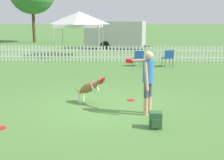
{
  "coord_description": "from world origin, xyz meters",
  "views": [
    {
      "loc": [
        0.63,
        -8.16,
        2.4
      ],
      "look_at": [
        0.24,
        0.02,
        0.77
      ],
      "focal_mm": 50.0,
      "sensor_mm": 36.0,
      "label": 1
    }
  ],
  "objects_px": {
    "folding_chair_center": "(139,57)",
    "equipment_trailer": "(116,34)",
    "handler_person": "(147,75)",
    "backpack_on_grass": "(156,120)",
    "frisbee_near_handler": "(131,100)",
    "folding_chair_blue_left": "(168,57)",
    "leaping_dog": "(90,87)",
    "frisbee_near_dog": "(1,128)",
    "canopy_tent_main": "(79,19)"
  },
  "relations": [
    {
      "from": "folding_chair_center",
      "to": "equipment_trailer",
      "type": "distance_m",
      "value": 9.09
    },
    {
      "from": "handler_person",
      "to": "backpack_on_grass",
      "type": "bearing_deg",
      "value": -141.85
    },
    {
      "from": "folding_chair_center",
      "to": "equipment_trailer",
      "type": "relative_size",
      "value": 0.15
    },
    {
      "from": "equipment_trailer",
      "to": "frisbee_near_handler",
      "type": "bearing_deg",
      "value": -76.38
    },
    {
      "from": "backpack_on_grass",
      "to": "folding_chair_center",
      "type": "height_order",
      "value": "folding_chair_center"
    },
    {
      "from": "handler_person",
      "to": "folding_chair_blue_left",
      "type": "bearing_deg",
      "value": 19.18
    },
    {
      "from": "leaping_dog",
      "to": "handler_person",
      "type": "bearing_deg",
      "value": 90.38
    },
    {
      "from": "frisbee_near_dog",
      "to": "folding_chair_blue_left",
      "type": "height_order",
      "value": "folding_chair_blue_left"
    },
    {
      "from": "frisbee_near_dog",
      "to": "backpack_on_grass",
      "type": "height_order",
      "value": "backpack_on_grass"
    },
    {
      "from": "folding_chair_center",
      "to": "handler_person",
      "type": "bearing_deg",
      "value": 74.99
    },
    {
      "from": "handler_person",
      "to": "canopy_tent_main",
      "type": "bearing_deg",
      "value": 46.58
    },
    {
      "from": "frisbee_near_dog",
      "to": "folding_chair_center",
      "type": "bearing_deg",
      "value": 69.99
    },
    {
      "from": "leaping_dog",
      "to": "folding_chair_center",
      "type": "xyz_separation_m",
      "value": [
        1.63,
        7.07,
        -0.0
      ]
    },
    {
      "from": "handler_person",
      "to": "leaping_dog",
      "type": "xyz_separation_m",
      "value": [
        -1.54,
        0.89,
        -0.53
      ]
    },
    {
      "from": "frisbee_near_dog",
      "to": "equipment_trailer",
      "type": "height_order",
      "value": "equipment_trailer"
    },
    {
      "from": "frisbee_near_dog",
      "to": "equipment_trailer",
      "type": "xyz_separation_m",
      "value": [
        1.87,
        18.15,
        1.14
      ]
    },
    {
      "from": "frisbee_near_handler",
      "to": "equipment_trailer",
      "type": "relative_size",
      "value": 0.04
    },
    {
      "from": "leaping_dog",
      "to": "folding_chair_blue_left",
      "type": "distance_m",
      "value": 7.63
    },
    {
      "from": "folding_chair_center",
      "to": "canopy_tent_main",
      "type": "xyz_separation_m",
      "value": [
        -3.58,
        4.03,
        1.83
      ]
    },
    {
      "from": "backpack_on_grass",
      "to": "leaping_dog",
      "type": "bearing_deg",
      "value": 130.95
    },
    {
      "from": "canopy_tent_main",
      "to": "equipment_trailer",
      "type": "bearing_deg",
      "value": 66.92
    },
    {
      "from": "handler_person",
      "to": "frisbee_near_dog",
      "type": "height_order",
      "value": "handler_person"
    },
    {
      "from": "equipment_trailer",
      "to": "backpack_on_grass",
      "type": "bearing_deg",
      "value": -75.25
    },
    {
      "from": "frisbee_near_handler",
      "to": "folding_chair_center",
      "type": "relative_size",
      "value": 0.27
    },
    {
      "from": "frisbee_near_dog",
      "to": "canopy_tent_main",
      "type": "xyz_separation_m",
      "value": [
        -0.22,
        13.23,
        2.29
      ]
    },
    {
      "from": "handler_person",
      "to": "canopy_tent_main",
      "type": "relative_size",
      "value": 0.57
    },
    {
      "from": "backpack_on_grass",
      "to": "folding_chair_blue_left",
      "type": "height_order",
      "value": "folding_chair_blue_left"
    },
    {
      "from": "frisbee_near_handler",
      "to": "folding_chair_center",
      "type": "bearing_deg",
      "value": 86.11
    },
    {
      "from": "frisbee_near_dog",
      "to": "handler_person",
      "type": "bearing_deg",
      "value": 20.86
    },
    {
      "from": "frisbee_near_dog",
      "to": "backpack_on_grass",
      "type": "xyz_separation_m",
      "value": [
        3.41,
        0.19,
        0.17
      ]
    },
    {
      "from": "frisbee_near_dog",
      "to": "folding_chair_blue_left",
      "type": "relative_size",
      "value": 0.25
    },
    {
      "from": "leaping_dog",
      "to": "folding_chair_blue_left",
      "type": "relative_size",
      "value": 1.24
    },
    {
      "from": "folding_chair_center",
      "to": "equipment_trailer",
      "type": "height_order",
      "value": "equipment_trailer"
    },
    {
      "from": "equipment_trailer",
      "to": "handler_person",
      "type": "bearing_deg",
      "value": -75.43
    },
    {
      "from": "frisbee_near_handler",
      "to": "equipment_trailer",
      "type": "distance_m",
      "value": 15.7
    },
    {
      "from": "frisbee_near_dog",
      "to": "equipment_trailer",
      "type": "relative_size",
      "value": 0.04
    },
    {
      "from": "leaping_dog",
      "to": "canopy_tent_main",
      "type": "distance_m",
      "value": 11.42
    },
    {
      "from": "canopy_tent_main",
      "to": "handler_person",
      "type": "bearing_deg",
      "value": -73.77
    },
    {
      "from": "leaping_dog",
      "to": "backpack_on_grass",
      "type": "xyz_separation_m",
      "value": [
        1.69,
        -1.95,
        -0.3
      ]
    },
    {
      "from": "folding_chair_center",
      "to": "equipment_trailer",
      "type": "xyz_separation_m",
      "value": [
        -1.48,
        8.95,
        0.68
      ]
    },
    {
      "from": "leaping_dog",
      "to": "frisbee_near_dog",
      "type": "height_order",
      "value": "leaping_dog"
    },
    {
      "from": "canopy_tent_main",
      "to": "equipment_trailer",
      "type": "height_order",
      "value": "canopy_tent_main"
    },
    {
      "from": "leaping_dog",
      "to": "frisbee_near_handler",
      "type": "height_order",
      "value": "leaping_dog"
    },
    {
      "from": "frisbee_near_handler",
      "to": "backpack_on_grass",
      "type": "bearing_deg",
      "value": -77.62
    },
    {
      "from": "leaping_dog",
      "to": "equipment_trailer",
      "type": "xyz_separation_m",
      "value": [
        0.15,
        16.02,
        0.68
      ]
    },
    {
      "from": "frisbee_near_handler",
      "to": "canopy_tent_main",
      "type": "bearing_deg",
      "value": 106.25
    },
    {
      "from": "canopy_tent_main",
      "to": "folding_chair_blue_left",
      "type": "bearing_deg",
      "value": -39.31
    },
    {
      "from": "backpack_on_grass",
      "to": "folding_chair_center",
      "type": "distance_m",
      "value": 9.02
    },
    {
      "from": "frisbee_near_handler",
      "to": "canopy_tent_main",
      "type": "xyz_separation_m",
      "value": [
        -3.12,
        10.71,
        2.29
      ]
    },
    {
      "from": "backpack_on_grass",
      "to": "frisbee_near_handler",
      "type": "bearing_deg",
      "value": 102.38
    }
  ]
}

